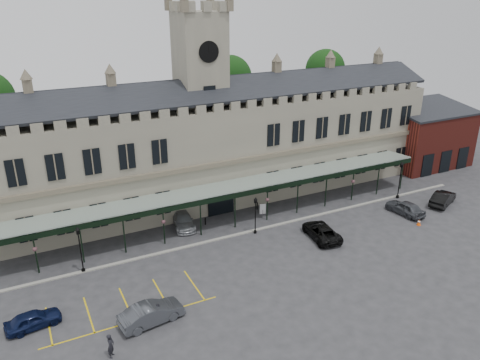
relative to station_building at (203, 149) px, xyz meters
name	(u,v)px	position (x,y,z in m)	size (l,w,h in m)	color
ground	(268,258)	(0.00, -15.91, -6.47)	(140.00, 140.00, 0.00)	#2E2E31
station_building	(203,149)	(0.00, 0.00, 0.00)	(60.00, 10.36, 17.30)	slate
clock_tower	(201,93)	(0.00, 0.09, 6.64)	(5.60, 5.60, 24.80)	slate
canopy	(234,206)	(0.00, -8.45, -4.06)	(50.00, 4.10, 4.30)	#8C9E93
brick_annex	(426,137)	(34.00, -2.94, -2.31)	(12.40, 8.36, 9.23)	maroon
kerb	(242,233)	(0.00, -10.41, -6.41)	(60.00, 0.40, 0.12)	gray
parking_markings	(128,308)	(-14.00, -17.41, -6.47)	(16.00, 6.00, 0.01)	gold
tree_behind_mid	(230,78)	(8.00, 9.09, 6.35)	(6.00, 6.00, 16.00)	#332314
tree_behind_right	(325,70)	(24.00, 9.09, 6.35)	(6.00, 6.00, 16.00)	#332314
lamp_post_left	(80,246)	(-16.33, -10.39, -3.71)	(0.44, 0.44, 4.66)	black
lamp_post_mid	(255,212)	(1.32, -10.88, -3.99)	(0.39, 0.39, 4.17)	black
lamp_post_right	(400,177)	(21.60, -10.75, -3.62)	(0.45, 0.45, 4.81)	black
traffic_cone	(419,222)	(18.34, -17.35, -6.13)	(0.43, 0.43, 0.69)	#F14E07
sign_board	(263,209)	(4.31, -7.18, -5.85)	(0.73, 0.24, 1.27)	black
bollard_left	(205,221)	(-2.67, -6.69, -6.05)	(0.15, 0.15, 0.83)	black
bollard_right	(257,206)	(4.31, -5.84, -6.00)	(0.17, 0.17, 0.93)	black
car_left_a	(33,320)	(-21.00, -16.57, -5.77)	(1.65, 4.10, 1.40)	#0C1436
car_left_b	(151,313)	(-12.75, -20.08, -5.63)	(1.77, 5.08, 1.67)	#3C3F45
car_taxi	(183,220)	(-5.00, -5.91, -5.72)	(2.09, 5.13, 1.49)	#999CA1
car_van	(321,231)	(7.00, -14.87, -5.72)	(2.48, 5.38, 1.50)	black
car_right_a	(405,208)	(19.00, -14.54, -5.66)	(1.90, 4.73, 1.61)	#3C3F45
car_right_b	(443,198)	(25.00, -14.63, -5.64)	(1.75, 5.02, 1.65)	black
person_a	(111,346)	(-16.35, -22.36, -5.53)	(0.69, 0.45, 1.88)	black
person_b	(158,313)	(-12.30, -20.23, -5.67)	(0.78, 0.61, 1.60)	black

